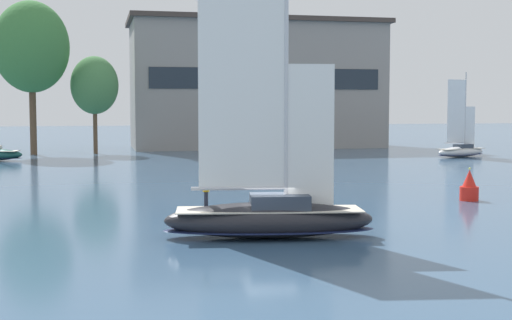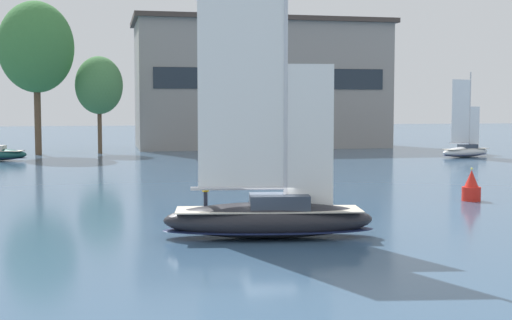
{
  "view_description": "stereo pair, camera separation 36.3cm",
  "coord_description": "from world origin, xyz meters",
  "px_view_note": "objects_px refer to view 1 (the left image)",
  "views": [
    {
      "loc": [
        -8.28,
        -34.13,
        6.59
      ],
      "look_at": [
        0.0,
        3.0,
        3.65
      ],
      "focal_mm": 50.0,
      "sensor_mm": 36.0,
      "label": 1
    },
    {
      "loc": [
        -7.93,
        -34.2,
        6.59
      ],
      "look_at": [
        0.0,
        3.0,
        3.65
      ],
      "focal_mm": 50.0,
      "sensor_mm": 36.0,
      "label": 2
    }
  ],
  "objects_px": {
    "sailboat_main": "(269,215)",
    "tree_shore_right": "(31,47)",
    "tree_shore_center": "(95,85)",
    "channel_buoy": "(469,187)",
    "sailboat_moored_mid_channel": "(461,150)"
  },
  "relations": [
    {
      "from": "channel_buoy",
      "to": "sailboat_moored_mid_channel",
      "type": "bearing_deg",
      "value": 62.1
    },
    {
      "from": "sailboat_moored_mid_channel",
      "to": "channel_buoy",
      "type": "relative_size",
      "value": 4.68
    },
    {
      "from": "tree_shore_center",
      "to": "sailboat_main",
      "type": "relative_size",
      "value": 0.91
    },
    {
      "from": "sailboat_moored_mid_channel",
      "to": "sailboat_main",
      "type": "bearing_deg",
      "value": -127.26
    },
    {
      "from": "channel_buoy",
      "to": "sailboat_main",
      "type": "bearing_deg",
      "value": -148.14
    },
    {
      "from": "tree_shore_center",
      "to": "tree_shore_right",
      "type": "bearing_deg",
      "value": -174.92
    },
    {
      "from": "tree_shore_center",
      "to": "sailboat_main",
      "type": "height_order",
      "value": "sailboat_main"
    },
    {
      "from": "tree_shore_center",
      "to": "sailboat_main",
      "type": "xyz_separation_m",
      "value": [
        8.57,
        -65.48,
        -8.13
      ]
    },
    {
      "from": "tree_shore_center",
      "to": "channel_buoy",
      "type": "xyz_separation_m",
      "value": [
        25.32,
        -55.07,
        -8.34
      ]
    },
    {
      "from": "tree_shore_center",
      "to": "channel_buoy",
      "type": "height_order",
      "value": "tree_shore_center"
    },
    {
      "from": "tree_shore_right",
      "to": "channel_buoy",
      "type": "xyz_separation_m",
      "value": [
        33.38,
        -54.35,
        -13.29
      ]
    },
    {
      "from": "sailboat_main",
      "to": "sailboat_moored_mid_channel",
      "type": "relative_size",
      "value": 1.34
    },
    {
      "from": "sailboat_main",
      "to": "tree_shore_right",
      "type": "bearing_deg",
      "value": 104.39
    },
    {
      "from": "tree_shore_right",
      "to": "sailboat_moored_mid_channel",
      "type": "height_order",
      "value": "tree_shore_right"
    },
    {
      "from": "tree_shore_center",
      "to": "sailboat_moored_mid_channel",
      "type": "relative_size",
      "value": 1.23
    }
  ]
}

